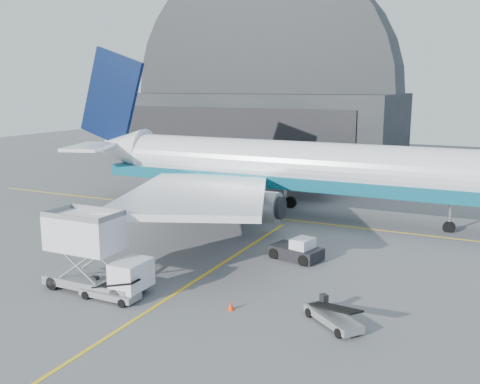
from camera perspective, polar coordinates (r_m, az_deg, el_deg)
The scene contains 9 objects.
ground at distance 37.26m, azimuth -5.52°, elevation -9.87°, with size 200.00×200.00×0.00m, color #565659.
taxi_lines at distance 47.96m, azimuth 2.33°, elevation -4.95°, with size 80.00×42.12×0.02m.
hangar at distance 102.84m, azimuth 2.65°, elevation 9.12°, with size 50.00×28.30×28.00m.
airliner at distance 56.40m, azimuth 3.68°, elevation 2.75°, with size 51.57×50.01×18.10m.
catering_truck at distance 36.79m, azimuth -15.38°, elevation -6.32°, with size 7.32×2.88×5.02m.
pushback_tug at distance 42.40m, azimuth 6.15°, elevation -6.25°, with size 4.38×3.17×1.83m.
belt_loader_a at distance 35.60m, azimuth -13.74°, elevation -10.32°, with size 4.26×1.53×1.62m.
belt_loader_b at distance 31.70m, azimuth 9.85°, elevation -12.92°, with size 4.01×3.61×1.64m.
traffic_cone at distance 33.22m, azimuth -0.98°, elevation -12.03°, with size 0.39×0.39×0.56m.
Camera 1 is at (18.12, -29.66, 13.42)m, focal length 40.00 mm.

